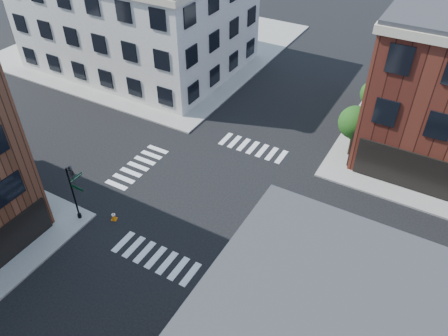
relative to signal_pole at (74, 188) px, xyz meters
name	(u,v)px	position (x,y,z in m)	size (l,w,h in m)	color
ground	(211,195)	(6.72, 6.68, -2.86)	(120.00, 120.00, 0.00)	black
sidewalk_nw	(155,43)	(-14.28, 27.68, -2.78)	(30.00, 30.00, 0.15)	gray
building_nw	(137,15)	(-12.28, 22.68, 2.64)	(22.00, 16.00, 11.00)	#BBB6AB
tree_near	(355,124)	(14.28, 16.65, 0.30)	(2.69, 2.69, 4.49)	black
tree_far	(374,95)	(14.28, 22.65, 0.02)	(2.43, 2.43, 4.07)	black
signal_pole	(74,188)	(0.00, 0.00, 0.00)	(1.29, 1.24, 4.60)	black
box_truck	(373,290)	(19.66, 2.80, -1.17)	(7.30, 2.65, 3.25)	white
traffic_cone	(114,216)	(2.08, 1.02, -2.52)	(0.49, 0.49, 0.69)	orange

